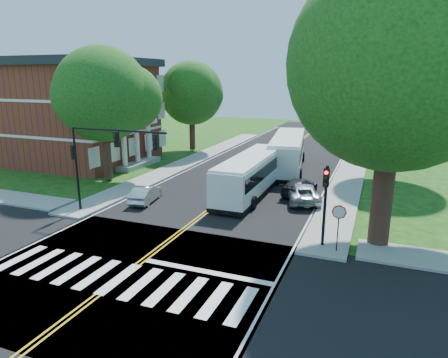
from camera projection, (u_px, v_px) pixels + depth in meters
The scene contains 24 objects.
ground at pixel (125, 274), 18.80m from camera, with size 140.00×140.00×0.00m, color #123F0F.
road at pixel (246, 182), 35.01m from camera, with size 14.00×96.00×0.01m, color black.
cross_road at pixel (125, 274), 18.80m from camera, with size 60.00×12.00×0.01m, color black.
center_line at pixel (259, 172), 38.61m from camera, with size 0.36×70.00×0.01m, color gold.
edge_line_w at pixel (196, 166), 41.02m from camera, with size 0.12×70.00×0.01m, color silver.
edge_line_e at pixel (331, 178), 36.20m from camera, with size 0.12×70.00×0.01m, color silver.
crosswalk at pixel (119, 279), 18.34m from camera, with size 12.60×3.00×0.01m, color silver.
stop_bar at pixel (207, 272), 19.00m from camera, with size 6.60×0.40×0.01m, color silver.
sidewalk_nw at pixel (195, 159), 44.23m from camera, with size 2.60×40.00×0.15m, color gray.
sidewalk_ne at pixel (351, 172), 38.36m from camera, with size 2.60×40.00×0.15m, color gray.
tree_ne_big at pixel (396, 64), 19.68m from camera, with size 10.80×10.80×14.91m.
tree_west_near at pixel (103, 94), 33.58m from camera, with size 8.00×8.00×11.40m.
tree_west_far at pixel (191, 93), 47.95m from camera, with size 7.60×7.60×10.67m.
tree_east_mid at pixel (396, 90), 34.36m from camera, with size 8.40×8.40×11.93m.
tree_east_far at pixel (401, 94), 48.67m from camera, with size 7.20×7.20×10.34m.
brick_building at pixel (60, 110), 43.22m from camera, with size 20.00×13.00×10.80m.
signal_nw at pixel (103, 151), 25.56m from camera, with size 7.15×0.46×5.66m.
signal_ne at pixel (325, 195), 20.95m from camera, with size 0.30×0.46×4.40m.
stop_sign at pixel (339, 217), 20.48m from camera, with size 0.76×0.08×2.53m.
bus_lead at pixel (251, 174), 31.16m from camera, with size 2.93×11.79×3.04m.
bus_follow at pixel (288, 152), 39.38m from camera, with size 4.77×13.24×3.36m.
hatchback at pixel (146, 194), 29.37m from camera, with size 1.31×3.75×1.24m, color silver.
suv at pixel (302, 192), 29.51m from camera, with size 2.22×4.81×1.34m, color #B7BABF.
dark_sedan at pixel (299, 187), 31.21m from camera, with size 1.78×4.37×1.27m, color black.
Camera 1 is at (10.58, -14.17, 9.08)m, focal length 32.00 mm.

